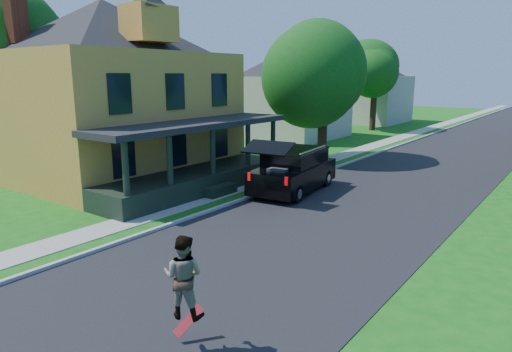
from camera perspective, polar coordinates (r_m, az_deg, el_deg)
The scene contains 13 objects.
ground at distance 12.35m, azimuth -3.82°, elevation -12.05°, with size 140.00×140.00×0.00m, color #125B12.
street at distance 29.88m, azimuth 21.89°, elevation 1.73°, with size 8.00×120.00×0.02m, color black.
curb at distance 31.13m, azimuth 14.69°, elevation 2.62°, with size 0.15×120.00×0.12m, color #A4A39E.
sidewalk at distance 31.73m, azimuth 12.10°, elevation 2.94°, with size 1.30×120.00×0.03m, color #97968F.
front_walk at distance 22.81m, azimuth -12.26°, elevation -0.77°, with size 6.50×1.20×0.03m, color #97968F.
main_house at distance 24.82m, azimuth -17.95°, elevation 11.45°, with size 15.56×15.56×10.10m.
neighbor_house_mid at distance 38.63m, azimuth 4.08°, elevation 11.10°, with size 12.78×12.78×8.30m.
neighbor_house_far at distance 52.80m, azimuth 13.68°, elevation 11.16°, with size 12.78×12.78×8.30m.
black_suv at distance 20.38m, azimuth 4.73°, elevation 0.71°, with size 2.70×5.67×2.55m.
skateboarder at distance 8.79m, azimuth -9.08°, elevation -12.28°, with size 0.95×0.86×1.61m.
skateboard at distance 9.47m, azimuth -8.42°, elevation -17.56°, with size 0.37×0.54×0.56m.
tree_left_mid at distance 28.15m, azimuth 8.53°, elevation 13.74°, with size 6.34×6.31×9.03m.
tree_left_far at distance 44.71m, azimuth 14.67°, elevation 13.37°, with size 7.51×7.29×9.23m.
Camera 1 is at (7.34, -8.51, 5.13)m, focal length 32.00 mm.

